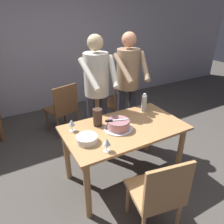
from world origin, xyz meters
name	(u,v)px	position (x,y,z in m)	size (l,w,h in m)	color
ground_plane	(123,176)	(0.00, 0.00, 0.00)	(14.00, 14.00, 0.00)	#4C4742
back_wall	(56,43)	(0.00, 2.64, 1.35)	(10.00, 0.12, 2.70)	#ADA8B2
main_dining_table	(124,136)	(0.00, 0.00, 0.62)	(1.41, 0.80, 0.75)	tan
cake_on_platter	(118,125)	(-0.08, 0.00, 0.80)	(0.34, 0.34, 0.11)	silver
cake_knife	(112,121)	(-0.15, 0.02, 0.87)	(0.26, 0.10, 0.02)	silver
plate_stack	(87,139)	(-0.50, -0.07, 0.79)	(0.22, 0.22, 0.07)	white
wine_glass_near	(72,123)	(-0.56, 0.21, 0.85)	(0.08, 0.08, 0.14)	silver
wine_glass_far	(107,142)	(-0.39, -0.30, 0.85)	(0.08, 0.08, 0.14)	silver
water_bottle	(144,103)	(0.44, 0.23, 0.86)	(0.07, 0.07, 0.25)	silver
hurricane_lamp	(98,117)	(-0.26, 0.19, 0.86)	(0.11, 0.11, 0.21)	black
person_cutting_cake	(97,86)	(-0.05, 0.61, 1.08)	(0.47, 0.56, 1.72)	#2D2D38
person_standing_beside	(128,80)	(0.45, 0.64, 1.08)	(0.46, 0.57, 1.72)	#2D2D38
chair_near_side	(158,193)	(-0.12, -0.78, 0.49)	(0.51, 0.51, 0.90)	tan
background_chair_0	(63,107)	(-0.33, 1.43, 0.49)	(0.54, 0.54, 0.90)	brown
background_chair_1	(108,100)	(0.49, 1.34, 0.49)	(0.60, 0.60, 0.90)	brown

